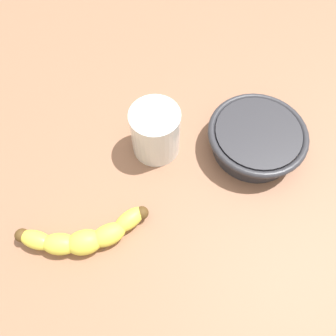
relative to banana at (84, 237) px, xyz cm
name	(u,v)px	position (x,y,z in cm)	size (l,w,h in cm)	color
wooden_tabletop	(151,227)	(2.74, -9.72, -3.37)	(120.00, 120.00, 3.00)	#93644A
banana	(84,237)	(0.00, 0.00, 0.00)	(8.25, 19.80, 3.74)	yellow
smoothie_glass	(156,133)	(16.93, -10.25, 2.50)	(8.17, 8.17, 9.26)	silver
ceramic_bowl	(256,138)	(17.00, -27.21, 1.05)	(16.70, 16.70, 4.91)	#2D2D33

